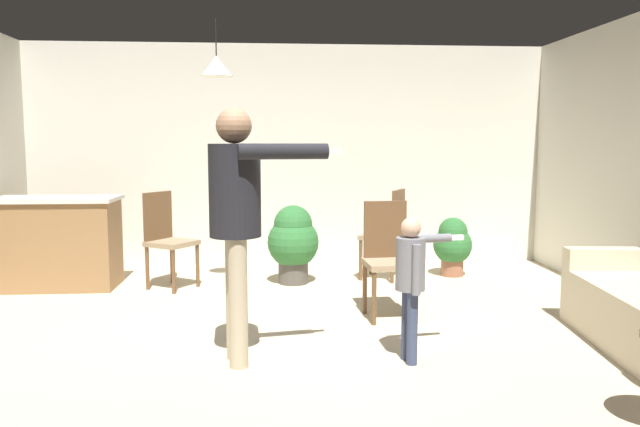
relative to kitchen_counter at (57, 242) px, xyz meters
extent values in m
plane|color=beige|center=(2.45, -2.02, -0.48)|extent=(7.68, 7.68, 0.00)
cube|color=silver|center=(2.45, 1.18, 0.87)|extent=(6.40, 0.10, 2.70)
cube|color=beige|center=(5.12, -1.64, -0.16)|extent=(0.86, 0.27, 0.63)
cylinder|color=brown|center=(4.80, -1.62, -0.45)|extent=(0.05, 0.05, 0.06)
cube|color=olive|center=(0.00, 0.00, -0.02)|extent=(1.20, 0.60, 0.91)
cube|color=beige|center=(0.00, 0.00, 0.45)|extent=(1.26, 0.66, 0.04)
cylinder|color=tan|center=(1.98, -2.31, -0.04)|extent=(0.13, 0.13, 0.88)
cylinder|color=tan|center=(2.01, -2.49, -0.04)|extent=(0.13, 0.13, 0.88)
cylinder|color=black|center=(1.99, -2.40, 0.71)|extent=(0.35, 0.35, 0.62)
sphere|color=#9E7556|center=(1.99, -2.40, 1.14)|extent=(0.24, 0.24, 0.24)
cylinder|color=black|center=(1.96, -2.20, 0.68)|extent=(0.10, 0.10, 0.59)
cylinder|color=black|center=(2.32, -2.55, 0.97)|extent=(0.59, 0.20, 0.10)
cube|color=white|center=(2.63, -2.49, 0.97)|extent=(0.13, 0.06, 0.04)
cylinder|color=#384260|center=(3.17, -2.42, -0.22)|extent=(0.07, 0.07, 0.51)
cylinder|color=#384260|center=(3.18, -2.53, -0.22)|extent=(0.07, 0.07, 0.51)
cylinder|color=slate|center=(3.17, -2.47, 0.21)|extent=(0.20, 0.20, 0.36)
sphere|color=#D8AD8C|center=(3.17, -2.47, 0.46)|extent=(0.14, 0.14, 0.14)
cylinder|color=slate|center=(3.33, -2.34, 0.36)|extent=(0.34, 0.11, 0.06)
cube|color=white|center=(3.52, -2.31, 0.36)|extent=(0.13, 0.05, 0.04)
cylinder|color=slate|center=(3.19, -2.59, 0.19)|extent=(0.06, 0.06, 0.34)
cylinder|color=brown|center=(1.15, 0.13, -0.25)|extent=(0.04, 0.04, 0.45)
cylinder|color=brown|center=(0.95, -0.16, -0.25)|extent=(0.04, 0.04, 0.45)
cylinder|color=brown|center=(1.45, -0.07, -0.25)|extent=(0.04, 0.04, 0.45)
cylinder|color=brown|center=(1.25, -0.37, -0.25)|extent=(0.04, 0.04, 0.45)
cube|color=#997F60|center=(1.20, -0.12, 0.00)|extent=(0.58, 0.58, 0.05)
cube|color=brown|center=(1.04, -0.01, 0.27)|extent=(0.25, 0.33, 0.50)
cylinder|color=brown|center=(3.41, -1.20, -0.25)|extent=(0.04, 0.04, 0.45)
cylinder|color=brown|center=(3.05, -1.23, -0.25)|extent=(0.04, 0.04, 0.45)
cylinder|color=brown|center=(3.43, -1.56, -0.25)|extent=(0.04, 0.04, 0.45)
cylinder|color=brown|center=(3.07, -1.59, -0.25)|extent=(0.04, 0.04, 0.45)
cube|color=#997F60|center=(3.24, -1.40, 0.00)|extent=(0.45, 0.45, 0.05)
cube|color=brown|center=(3.23, -1.21, 0.27)|extent=(0.38, 0.06, 0.50)
cylinder|color=brown|center=(3.52, -0.06, -0.25)|extent=(0.04, 0.04, 0.45)
cylinder|color=brown|center=(3.69, 0.26, -0.25)|extent=(0.04, 0.04, 0.45)
cylinder|color=brown|center=(3.20, 0.11, -0.25)|extent=(0.04, 0.04, 0.45)
cylinder|color=brown|center=(3.37, 0.43, -0.25)|extent=(0.04, 0.04, 0.45)
cube|color=#997F60|center=(3.44, 0.18, 0.00)|extent=(0.57, 0.57, 0.05)
cube|color=brown|center=(3.61, 0.10, 0.27)|extent=(0.21, 0.35, 0.50)
cylinder|color=#4C4742|center=(2.46, 0.03, -0.35)|extent=(0.32, 0.32, 0.25)
sphere|color=#2D6B33|center=(2.46, 0.03, -0.03)|extent=(0.55, 0.55, 0.55)
sphere|color=#2D6B33|center=(2.46, 0.03, 0.16)|extent=(0.41, 0.41, 0.41)
cylinder|color=brown|center=(4.28, 0.27, -0.38)|extent=(0.25, 0.25, 0.20)
sphere|color=#2D6B33|center=(4.28, 0.27, -0.13)|extent=(0.44, 0.44, 0.44)
sphere|color=#2D6B33|center=(4.28, 0.27, 0.03)|extent=(0.33, 0.33, 0.33)
cone|color=silver|center=(1.71, -0.37, 1.77)|extent=(0.32, 0.32, 0.20)
cylinder|color=black|center=(1.71, -0.37, 2.04)|extent=(0.01, 0.01, 0.36)
camera|label=1|loc=(2.25, -6.58, 1.03)|focal=34.99mm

